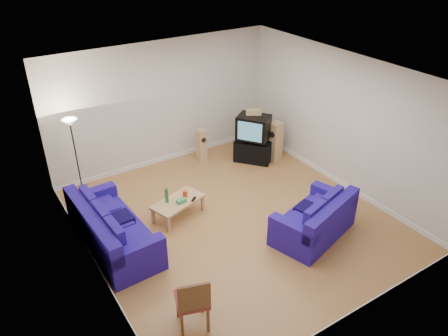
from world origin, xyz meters
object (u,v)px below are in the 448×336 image
sofa_three_seat (111,232)px  sofa_loveseat (316,222)px  tv_stand (253,151)px  coffee_table (178,203)px  television (253,127)px

sofa_three_seat → sofa_loveseat: size_ratio=1.24×
sofa_three_seat → tv_stand: bearing=104.6°
sofa_three_seat → coffee_table: (1.57, 0.19, 0.01)m
television → tv_stand: bearing=97.4°
television → sofa_three_seat: bearing=-108.3°
sofa_three_seat → television: (4.39, 1.35, 0.65)m
sofa_three_seat → tv_stand: sofa_three_seat is taller
sofa_three_seat → sofa_loveseat: 4.08m
coffee_table → television: bearing=22.3°
sofa_loveseat → tv_stand: sofa_loveseat is taller
sofa_loveseat → coffee_table: size_ratio=1.59×
sofa_three_seat → sofa_loveseat: sofa_three_seat is taller
tv_stand → television: 0.71m
sofa_three_seat → television: 4.64m
television → sofa_loveseat: bearing=-48.9°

